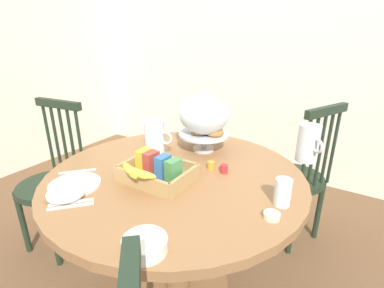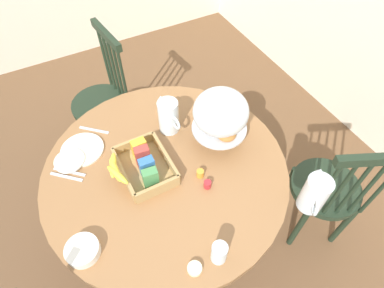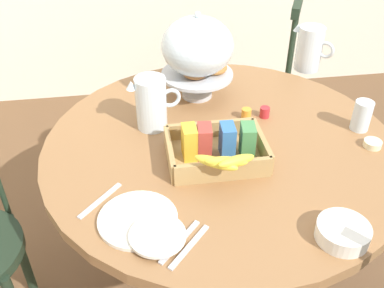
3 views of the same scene
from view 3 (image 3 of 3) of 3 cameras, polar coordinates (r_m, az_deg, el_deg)
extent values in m
plane|color=brown|center=(2.01, 7.06, -17.90)|extent=(10.00, 10.00, 0.00)
cylinder|color=olive|center=(1.51, 3.75, -0.28)|extent=(1.21, 1.21, 0.04)
cylinder|color=brown|center=(1.73, 3.31, -9.23)|extent=(0.14, 0.14, 0.63)
cylinder|color=brown|center=(2.00, 2.95, -16.39)|extent=(0.56, 0.56, 0.06)
cylinder|color=#1E2D1E|center=(2.42, 8.28, 6.89)|extent=(0.40, 0.40, 0.04)
cylinder|color=#1E2D1E|center=(2.67, 5.37, 4.52)|extent=(0.04, 0.04, 0.45)
cylinder|color=#1E2D1E|center=(2.44, 4.07, 1.20)|extent=(0.04, 0.04, 0.45)
cylinder|color=#1E2D1E|center=(2.64, 11.34, 3.58)|extent=(0.04, 0.04, 0.45)
cylinder|color=#1E2D1E|center=(2.41, 10.58, 0.15)|extent=(0.04, 0.04, 0.45)
cylinder|color=#1E2D1E|center=(2.43, 13.12, 12.78)|extent=(0.02, 0.02, 0.48)
cylinder|color=#1E2D1E|center=(2.36, 12.97, 12.15)|extent=(0.02, 0.02, 0.48)
cylinder|color=#1E2D1E|center=(2.30, 12.81, 11.48)|extent=(0.02, 0.02, 0.48)
cylinder|color=#1E2D1E|center=(2.24, 12.64, 10.78)|extent=(0.02, 0.02, 0.48)
cylinder|color=#1E2D1E|center=(2.17, 12.46, 10.03)|extent=(0.02, 0.02, 0.48)
cube|color=#1E2D1E|center=(2.21, 13.73, 17.61)|extent=(0.18, 0.34, 0.05)
cylinder|color=#1E2D1E|center=(1.92, -21.25, -13.54)|extent=(0.04, 0.04, 0.45)
cylinder|color=silver|center=(1.76, 0.65, 6.56)|extent=(0.12, 0.12, 0.02)
cylinder|color=silver|center=(1.74, 0.66, 7.62)|extent=(0.03, 0.03, 0.09)
cylinder|color=silver|center=(1.72, 0.67, 9.11)|extent=(0.28, 0.28, 0.01)
torus|color=#B27033|center=(1.72, 2.99, 9.94)|extent=(0.10, 0.10, 0.03)
torus|color=#D19347|center=(1.73, 0.17, 10.24)|extent=(0.10, 0.10, 0.03)
torus|color=#935628|center=(1.68, 0.40, 9.38)|extent=(0.10, 0.10, 0.03)
ellipsoid|color=silver|center=(1.67, 0.70, 12.66)|extent=(0.27, 0.27, 0.22)
sphere|color=silver|center=(1.62, 0.73, 16.55)|extent=(0.02, 0.02, 0.02)
cylinder|color=silver|center=(1.53, -5.35, 5.33)|extent=(0.11, 0.11, 0.19)
cylinder|color=orange|center=(1.55, -5.30, 4.42)|extent=(0.10, 0.10, 0.13)
cone|color=silver|center=(1.48, -7.97, 7.63)|extent=(0.04, 0.04, 0.03)
torus|color=silver|center=(1.54, -2.81, 6.02)|extent=(0.08, 0.02, 0.07)
cylinder|color=silver|center=(2.00, 15.08, 11.96)|extent=(0.11, 0.11, 0.19)
cylinder|color=white|center=(2.01, 14.95, 11.22)|extent=(0.10, 0.10, 0.13)
cone|color=silver|center=(1.99, 13.66, 14.57)|extent=(0.05, 0.05, 0.03)
torus|color=silver|center=(1.98, 17.07, 11.65)|extent=(0.06, 0.06, 0.07)
cube|color=tan|center=(1.42, 3.15, -1.66)|extent=(0.30, 0.22, 0.01)
cube|color=tan|center=(1.32, 4.12, -3.56)|extent=(0.30, 0.02, 0.07)
cube|color=tan|center=(1.49, 2.37, 1.78)|extent=(0.30, 0.02, 0.07)
cube|color=tan|center=(1.39, -2.91, -1.29)|extent=(0.02, 0.22, 0.07)
cube|color=tan|center=(1.44, 9.05, -0.18)|extent=(0.02, 0.22, 0.07)
cube|color=gold|center=(1.38, -0.34, 0.25)|extent=(0.05, 0.07, 0.11)
cube|color=#B23D33|center=(1.38, 1.65, 0.33)|extent=(0.05, 0.07, 0.11)
cube|color=#336BAD|center=(1.39, 4.63, 0.45)|extent=(0.05, 0.07, 0.11)
cube|color=#47894C|center=(1.40, 7.25, 0.44)|extent=(0.05, 0.08, 0.11)
ellipsoid|color=yellow|center=(1.25, 3.17, -2.45)|extent=(0.14, 0.08, 0.05)
ellipsoid|color=yellow|center=(1.26, 4.51, -2.32)|extent=(0.13, 0.03, 0.05)
ellipsoid|color=yellow|center=(1.27, 5.84, -2.19)|extent=(0.14, 0.08, 0.05)
cylinder|color=white|center=(1.22, -7.09, -9.73)|extent=(0.22, 0.22, 0.01)
cylinder|color=white|center=(1.16, -4.52, -11.81)|extent=(0.15, 0.15, 0.01)
cylinder|color=white|center=(1.22, 19.09, -10.85)|extent=(0.14, 0.14, 0.04)
cylinder|color=silver|center=(1.64, 21.30, 3.47)|extent=(0.06, 0.06, 0.11)
cylinder|color=beige|center=(1.59, 22.51, 0.03)|extent=(0.06, 0.06, 0.02)
cylinder|color=#B7282D|center=(1.64, 9.48, 4.12)|extent=(0.04, 0.04, 0.04)
cylinder|color=orange|center=(1.62, 7.11, 3.94)|extent=(0.04, 0.04, 0.04)
cube|color=silver|center=(1.16, -1.61, -12.64)|extent=(0.12, 0.14, 0.01)
cube|color=silver|center=(1.15, -0.35, -13.27)|extent=(0.12, 0.14, 0.01)
cube|color=silver|center=(1.30, -11.90, -7.22)|extent=(0.12, 0.14, 0.01)
camera|label=1|loc=(1.05, 66.48, -0.14)|focal=27.08mm
camera|label=2|loc=(1.49, 58.60, 39.92)|focal=29.58mm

